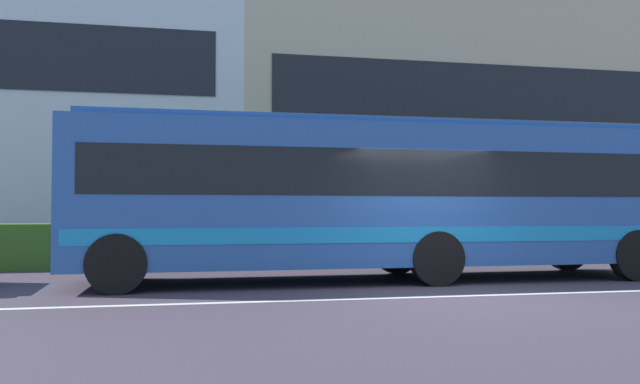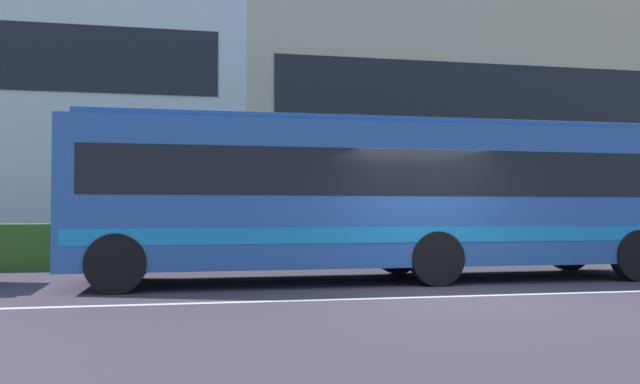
% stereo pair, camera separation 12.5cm
% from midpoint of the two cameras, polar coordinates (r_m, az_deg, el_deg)
% --- Properties ---
extents(ground_plane, '(160.00, 160.00, 0.00)m').
position_cam_midpoint_polar(ground_plane, '(10.35, 11.97, -9.31)').
color(ground_plane, '#3F3542').
extents(lane_centre_line, '(60.00, 0.16, 0.01)m').
position_cam_midpoint_polar(lane_centre_line, '(10.35, 11.97, -9.29)').
color(lane_centre_line, silver).
rests_on(lane_centre_line, ground_plane).
extents(hedge_row_far, '(23.77, 1.10, 1.07)m').
position_cam_midpoint_polar(hedge_row_far, '(16.52, 5.63, -4.65)').
color(hedge_row_far, '#3C6D24').
rests_on(hedge_row_far, ground_plane).
extents(apartment_block_right, '(22.61, 10.40, 9.62)m').
position_cam_midpoint_polar(apartment_block_right, '(28.64, 15.30, 5.21)').
color(apartment_block_right, '#B9AB91').
rests_on(apartment_block_right, ground_plane).
extents(transit_bus, '(11.80, 2.62, 3.11)m').
position_cam_midpoint_polar(transit_bus, '(12.45, 5.20, -0.15)').
color(transit_bus, '#275097').
rests_on(transit_bus, ground_plane).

